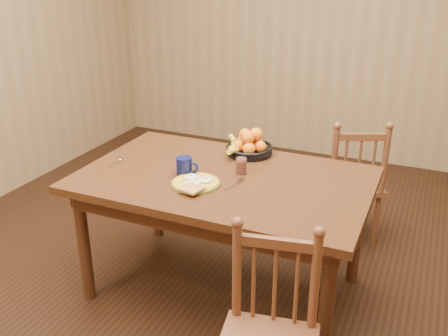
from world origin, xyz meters
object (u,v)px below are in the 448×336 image
at_px(dining_table, 224,190).
at_px(coffee_mug, 185,166).
at_px(fruit_bowl, 248,145).
at_px(breakfast_plate, 196,183).
at_px(chair_far, 351,183).

bearing_deg(dining_table, coffee_mug, -163.47).
bearing_deg(coffee_mug, fruit_bowl, 64.60).
distance_m(breakfast_plate, fruit_bowl, 0.55).
distance_m(breakfast_plate, coffee_mug, 0.16).
bearing_deg(fruit_bowl, breakfast_plate, -99.58).
bearing_deg(breakfast_plate, dining_table, 60.69).
height_order(coffee_mug, fruit_bowl, fruit_bowl).
distance_m(dining_table, coffee_mug, 0.26).
distance_m(coffee_mug, fruit_bowl, 0.49).
relative_size(dining_table, breakfast_plate, 5.38).
xyz_separation_m(dining_table, breakfast_plate, (-0.09, -0.17, 0.10)).
bearing_deg(breakfast_plate, coffee_mug, 138.51).
xyz_separation_m(coffee_mug, fruit_bowl, (0.21, 0.44, 0.00)).
relative_size(chair_far, breakfast_plate, 3.00).
relative_size(chair_far, coffee_mug, 6.71).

